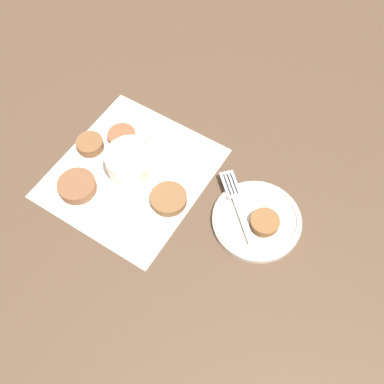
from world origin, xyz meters
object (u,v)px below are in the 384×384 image
(fritter_on_plate, at_px, (265,222))
(fork, at_px, (235,198))
(sauce_bowl, at_px, (131,163))
(serving_plate, at_px, (257,220))

(fritter_on_plate, bearing_deg, fork, -113.32)
(sauce_bowl, bearing_deg, fork, 93.40)
(sauce_bowl, distance_m, fritter_on_plate, 0.30)
(serving_plate, distance_m, fritter_on_plate, 0.03)
(fork, bearing_deg, serving_plate, 67.15)
(sauce_bowl, relative_size, serving_plate, 0.63)
(fritter_on_plate, bearing_deg, serving_plate, -114.86)
(serving_plate, xyz_separation_m, fritter_on_plate, (0.01, 0.02, 0.02))
(serving_plate, relative_size, fork, 1.23)
(fritter_on_plate, relative_size, fork, 0.40)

